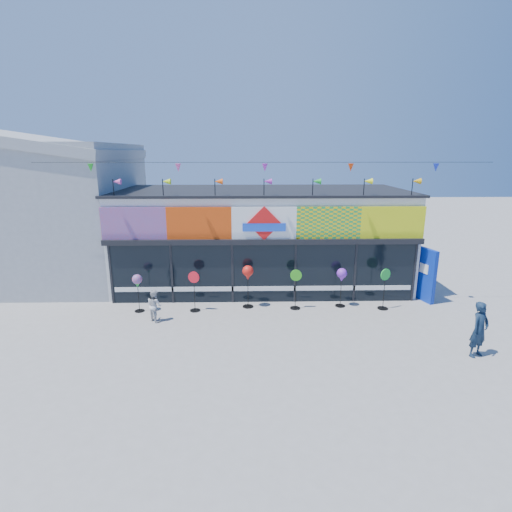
{
  "coord_description": "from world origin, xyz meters",
  "views": [
    {
      "loc": [
        -0.62,
        -11.15,
        5.64
      ],
      "look_at": [
        -0.33,
        2.0,
        2.21
      ],
      "focal_mm": 28.0,
      "sensor_mm": 36.0,
      "label": 1
    }
  ],
  "objects_px": {
    "child": "(154,305)",
    "spinner_2": "(248,274)",
    "blue_sign": "(425,275)",
    "adult_man": "(479,330)",
    "spinner_0": "(137,282)",
    "spinner_5": "(384,288)",
    "spinner_3": "(296,288)",
    "spinner_4": "(342,276)",
    "spinner_1": "(194,290)"
  },
  "relations": [
    {
      "from": "child",
      "to": "spinner_2",
      "type": "bearing_deg",
      "value": -114.29
    },
    {
      "from": "blue_sign",
      "to": "adult_man",
      "type": "height_order",
      "value": "blue_sign"
    },
    {
      "from": "spinner_0",
      "to": "child",
      "type": "distance_m",
      "value": 1.27
    },
    {
      "from": "spinner_5",
      "to": "adult_man",
      "type": "xyz_separation_m",
      "value": [
        1.49,
        -3.57,
        -0.01
      ]
    },
    {
      "from": "spinner_3",
      "to": "spinner_4",
      "type": "relative_size",
      "value": 1.01
    },
    {
      "from": "spinner_1",
      "to": "spinner_2",
      "type": "relative_size",
      "value": 0.93
    },
    {
      "from": "spinner_0",
      "to": "spinner_3",
      "type": "bearing_deg",
      "value": 1.45
    },
    {
      "from": "spinner_4",
      "to": "spinner_0",
      "type": "bearing_deg",
      "value": -177.4
    },
    {
      "from": "spinner_0",
      "to": "spinner_2",
      "type": "distance_m",
      "value": 3.99
    },
    {
      "from": "spinner_5",
      "to": "spinner_4",
      "type": "bearing_deg",
      "value": 169.23
    },
    {
      "from": "spinner_2",
      "to": "child",
      "type": "height_order",
      "value": "spinner_2"
    },
    {
      "from": "blue_sign",
      "to": "spinner_2",
      "type": "xyz_separation_m",
      "value": [
        -6.87,
        -0.55,
        0.25
      ]
    },
    {
      "from": "child",
      "to": "spinner_3",
      "type": "bearing_deg",
      "value": -123.33
    },
    {
      "from": "spinner_0",
      "to": "adult_man",
      "type": "relative_size",
      "value": 0.87
    },
    {
      "from": "spinner_0",
      "to": "spinner_2",
      "type": "height_order",
      "value": "spinner_2"
    },
    {
      "from": "blue_sign",
      "to": "spinner_2",
      "type": "relative_size",
      "value": 1.29
    },
    {
      "from": "spinner_2",
      "to": "spinner_3",
      "type": "bearing_deg",
      "value": -6.48
    },
    {
      "from": "spinner_5",
      "to": "spinner_3",
      "type": "bearing_deg",
      "value": 178.28
    },
    {
      "from": "spinner_4",
      "to": "child",
      "type": "xyz_separation_m",
      "value": [
        -6.69,
        -1.18,
        -0.63
      ]
    },
    {
      "from": "blue_sign",
      "to": "child",
      "type": "bearing_deg",
      "value": 173.6
    },
    {
      "from": "spinner_3",
      "to": "child",
      "type": "xyz_separation_m",
      "value": [
        -4.96,
        -0.99,
        -0.23
      ]
    },
    {
      "from": "spinner_0",
      "to": "child",
      "type": "relative_size",
      "value": 1.25
    },
    {
      "from": "spinner_2",
      "to": "child",
      "type": "relative_size",
      "value": 1.44
    },
    {
      "from": "spinner_0",
      "to": "adult_man",
      "type": "height_order",
      "value": "adult_man"
    },
    {
      "from": "spinner_2",
      "to": "child",
      "type": "distance_m",
      "value": 3.5
    },
    {
      "from": "blue_sign",
      "to": "spinner_5",
      "type": "xyz_separation_m",
      "value": [
        -1.86,
        -0.85,
        -0.23
      ]
    },
    {
      "from": "spinner_2",
      "to": "adult_man",
      "type": "relative_size",
      "value": 1.0
    },
    {
      "from": "spinner_4",
      "to": "child",
      "type": "relative_size",
      "value": 1.33
    },
    {
      "from": "spinner_1",
      "to": "spinner_3",
      "type": "xyz_separation_m",
      "value": [
        3.7,
        0.14,
        0.0
      ]
    },
    {
      "from": "spinner_3",
      "to": "child",
      "type": "height_order",
      "value": "spinner_3"
    },
    {
      "from": "spinner_1",
      "to": "child",
      "type": "distance_m",
      "value": 1.54
    },
    {
      "from": "spinner_2",
      "to": "spinner_5",
      "type": "distance_m",
      "value": 5.04
    },
    {
      "from": "spinner_4",
      "to": "spinner_3",
      "type": "bearing_deg",
      "value": -173.61
    },
    {
      "from": "spinner_2",
      "to": "adult_man",
      "type": "xyz_separation_m",
      "value": [
        6.5,
        -3.87,
        -0.48
      ]
    },
    {
      "from": "spinner_1",
      "to": "spinner_5",
      "type": "xyz_separation_m",
      "value": [
        6.96,
        0.04,
        0.03
      ]
    },
    {
      "from": "adult_man",
      "to": "spinner_2",
      "type": "bearing_deg",
      "value": 122.35
    },
    {
      "from": "spinner_2",
      "to": "spinner_0",
      "type": "bearing_deg",
      "value": -175.04
    },
    {
      "from": "blue_sign",
      "to": "spinner_4",
      "type": "xyz_separation_m",
      "value": [
        -3.39,
        -0.56,
        0.15
      ]
    },
    {
      "from": "child",
      "to": "adult_man",
      "type": "bearing_deg",
      "value": -149.99
    },
    {
      "from": "blue_sign",
      "to": "spinner_0",
      "type": "xyz_separation_m",
      "value": [
        -10.85,
        -0.89,
        0.08
      ]
    },
    {
      "from": "spinner_5",
      "to": "child",
      "type": "relative_size",
      "value": 1.38
    },
    {
      "from": "spinner_2",
      "to": "spinner_4",
      "type": "bearing_deg",
      "value": -0.1
    },
    {
      "from": "spinner_1",
      "to": "spinner_2",
      "type": "height_order",
      "value": "spinner_2"
    },
    {
      "from": "spinner_1",
      "to": "spinner_3",
      "type": "height_order",
      "value": "spinner_3"
    },
    {
      "from": "spinner_1",
      "to": "child",
      "type": "xyz_separation_m",
      "value": [
        -1.26,
        -0.85,
        -0.23
      ]
    },
    {
      "from": "spinner_4",
      "to": "child",
      "type": "height_order",
      "value": "spinner_4"
    },
    {
      "from": "spinner_1",
      "to": "child",
      "type": "bearing_deg",
      "value": -146.19
    },
    {
      "from": "spinner_2",
      "to": "spinner_5",
      "type": "relative_size",
      "value": 1.04
    },
    {
      "from": "spinner_5",
      "to": "spinner_0",
      "type": "bearing_deg",
      "value": -179.7
    },
    {
      "from": "adult_man",
      "to": "child",
      "type": "relative_size",
      "value": 1.45
    }
  ]
}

